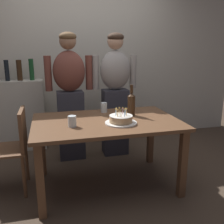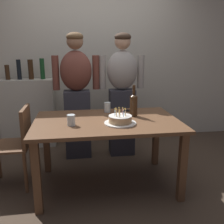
{
  "view_description": "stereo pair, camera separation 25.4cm",
  "coord_description": "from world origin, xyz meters",
  "views": [
    {
      "loc": [
        -0.56,
        -2.44,
        1.48
      ],
      "look_at": [
        0.05,
        -0.06,
        0.84
      ],
      "focal_mm": 40.25,
      "sensor_mm": 36.0,
      "label": 1
    },
    {
      "loc": [
        -0.31,
        -2.49,
        1.48
      ],
      "look_at": [
        0.05,
        -0.06,
        0.84
      ],
      "focal_mm": 40.25,
      "sensor_mm": 36.0,
      "label": 2
    }
  ],
  "objects": [
    {
      "name": "cell_phone",
      "position": [
        0.31,
        0.35,
        0.74
      ],
      "size": [
        0.16,
        0.14,
        0.01
      ],
      "primitive_type": "cube",
      "rotation": [
        0.0,
        0.0,
        -0.53
      ],
      "color": "black",
      "rests_on": "dining_table"
    },
    {
      "name": "birthday_cake",
      "position": [
        0.12,
        -0.14,
        0.78
      ],
      "size": [
        0.32,
        0.32,
        0.16
      ],
      "color": "white",
      "rests_on": "dining_table"
    },
    {
      "name": "person_man_bearded",
      "position": [
        -0.3,
        0.81,
        0.87
      ],
      "size": [
        0.61,
        0.27,
        1.66
      ],
      "rotation": [
        0.0,
        0.0,
        3.14
      ],
      "color": "#33333D",
      "rests_on": "ground_plane"
    },
    {
      "name": "ground_plane",
      "position": [
        0.0,
        0.0,
        0.0
      ],
      "size": [
        10.0,
        10.0,
        0.0
      ],
      "primitive_type": "plane",
      "color": "#47382B"
    },
    {
      "name": "shelf_cabinet",
      "position": [
        -1.03,
        1.33,
        0.52
      ],
      "size": [
        0.77,
        0.3,
        1.32
      ],
      "color": "beige",
      "rests_on": "ground_plane"
    },
    {
      "name": "water_glass_near",
      "position": [
        0.05,
        0.33,
        0.8
      ],
      "size": [
        0.07,
        0.07,
        0.12
      ],
      "primitive_type": "cylinder",
      "color": "silver",
      "rests_on": "dining_table"
    },
    {
      "name": "person_woman_cardigan",
      "position": [
        0.31,
        0.81,
        0.87
      ],
      "size": [
        0.61,
        0.27,
        1.66
      ],
      "rotation": [
        0.0,
        0.0,
        3.14
      ],
      "color": "#33333D",
      "rests_on": "ground_plane"
    },
    {
      "name": "back_wall",
      "position": [
        0.0,
        1.55,
        1.3
      ],
      "size": [
        5.2,
        0.1,
        2.6
      ],
      "primitive_type": "cube",
      "color": "beige",
      "rests_on": "ground_plane"
    },
    {
      "name": "dining_table",
      "position": [
        0.0,
        0.0,
        0.64
      ],
      "size": [
        1.5,
        0.96,
        0.74
      ],
      "color": "brown",
      "rests_on": "ground_plane"
    },
    {
      "name": "wine_bottle",
      "position": [
        0.31,
        0.12,
        0.87
      ],
      "size": [
        0.08,
        0.08,
        0.34
      ],
      "color": "#382314",
      "rests_on": "dining_table"
    },
    {
      "name": "dining_chair",
      "position": [
        -0.94,
        0.13,
        0.52
      ],
      "size": [
        0.42,
        0.42,
        0.87
      ],
      "rotation": [
        0.0,
        0.0,
        -1.57
      ],
      "color": "brown",
      "rests_on": "ground_plane"
    },
    {
      "name": "water_glass_far",
      "position": [
        -0.36,
        -0.13,
        0.79
      ],
      "size": [
        0.08,
        0.08,
        0.11
      ],
      "primitive_type": "cylinder",
      "color": "silver",
      "rests_on": "dining_table"
    }
  ]
}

